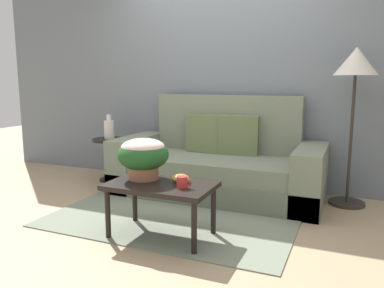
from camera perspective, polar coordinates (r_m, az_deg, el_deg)
name	(u,v)px	position (r m, az deg, el deg)	size (l,w,h in m)	color
ground_plane	(180,213)	(3.71, -1.87, -10.21)	(14.00, 14.00, 0.00)	tan
wall_back	(222,75)	(4.63, 4.55, 10.17)	(6.40, 0.12, 2.61)	slate
area_rug	(178,213)	(3.68, -2.05, -10.27)	(2.21, 1.63, 0.01)	gray
couch	(218,166)	(4.23, 3.89, -3.28)	(2.24, 0.93, 1.08)	#626B59
coffee_table	(161,190)	(3.07, -4.64, -6.80)	(0.84, 0.51, 0.44)	black
side_table	(109,152)	(4.87, -12.19, -1.12)	(0.41, 0.41, 0.53)	black
floor_lamp	(355,74)	(4.06, 23.15, 9.59)	(0.41, 0.41, 1.56)	#2D2823
potted_plant	(143,155)	(3.17, -7.27, -1.57)	(0.42, 0.42, 0.34)	#A36B4C
coffee_mug	(182,182)	(2.92, -1.46, -5.67)	(0.12, 0.08, 0.09)	red
snack_bowl	(180,178)	(3.06, -1.74, -5.09)	(0.14, 0.14, 0.07)	gold
table_vase	(109,129)	(4.82, -12.22, 2.22)	(0.12, 0.12, 0.30)	silver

